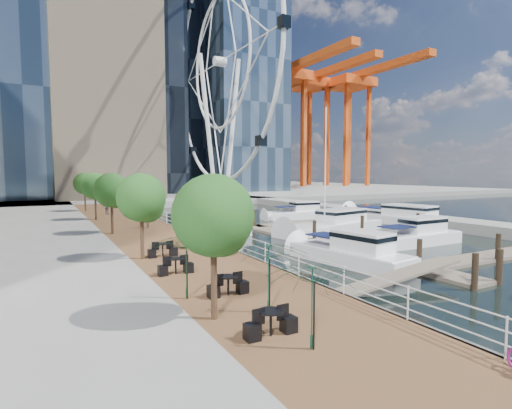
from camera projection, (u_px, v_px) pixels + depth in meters
name	position (u px, v px, depth m)	size (l,w,h in m)	color
ground	(355.00, 268.00, 23.39)	(520.00, 520.00, 0.00)	black
boardwalk	(142.00, 236.00, 32.22)	(6.00, 60.00, 1.00)	brown
seawall	(178.00, 233.00, 33.64)	(0.25, 60.00, 1.00)	#595954
land_far	(105.00, 191.00, 112.72)	(200.00, 114.00, 1.00)	gray
breakwater	(366.00, 213.00, 50.38)	(4.00, 60.00, 1.00)	gray
pier	(221.00, 199.00, 75.57)	(14.00, 12.00, 1.00)	gray
railing	(177.00, 221.00, 33.51)	(0.10, 60.00, 1.05)	white
floating_docks	(346.00, 230.00, 35.88)	(16.00, 34.00, 2.60)	#6D6051
ferris_wheel	(220.00, 62.00, 73.52)	(5.80, 45.60, 47.80)	white
port_cranes	(313.00, 131.00, 137.77)	(40.00, 52.00, 38.00)	#D84C14
street_trees	(111.00, 190.00, 29.90)	(2.60, 42.60, 4.60)	#3F2B1C
cafe_tables	(199.00, 275.00, 16.59)	(2.50, 13.70, 0.74)	black
yacht_foreground	(413.00, 245.00, 31.03)	(2.47, 9.21, 2.15)	white
pedestrian_near	(195.00, 234.00, 24.22)	(0.67, 0.44, 1.83)	#494B62
pedestrian_mid	(146.00, 219.00, 33.29)	(0.73, 0.57, 1.50)	gray
pedestrian_far	(107.00, 208.00, 43.35)	(0.91, 0.38, 1.56)	#333740
moored_yachts	(340.00, 233.00, 37.34)	(23.83, 34.16, 11.50)	white
cafe_seating	(248.00, 280.00, 12.74)	(4.71, 8.61, 2.42)	#0F3924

